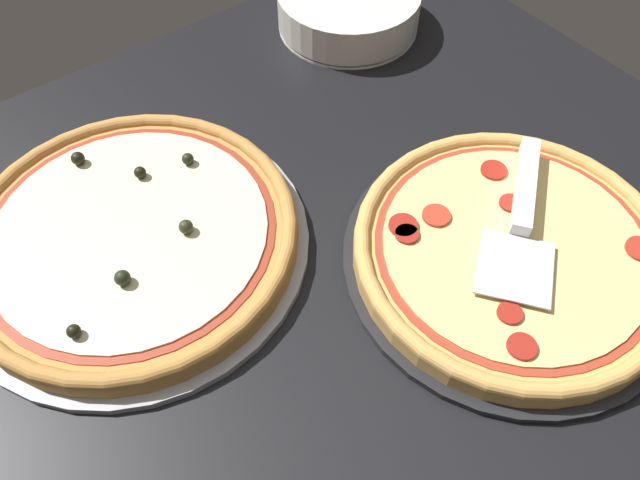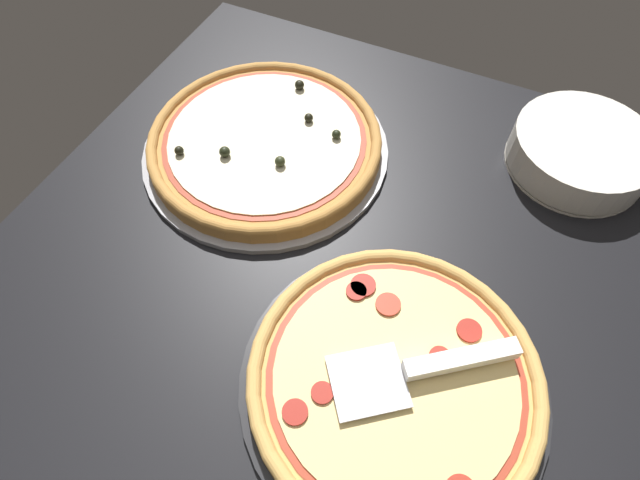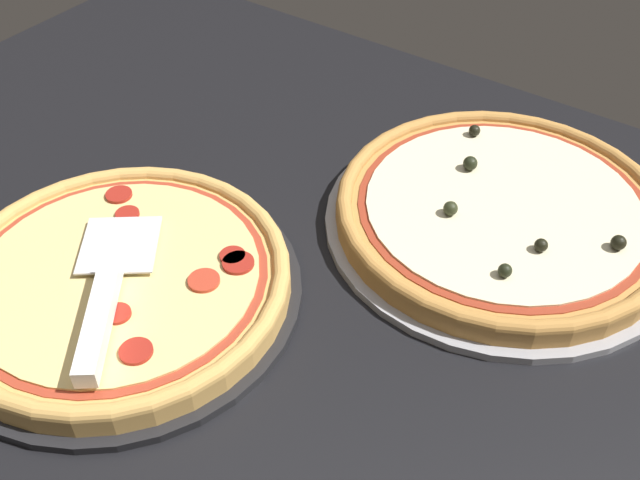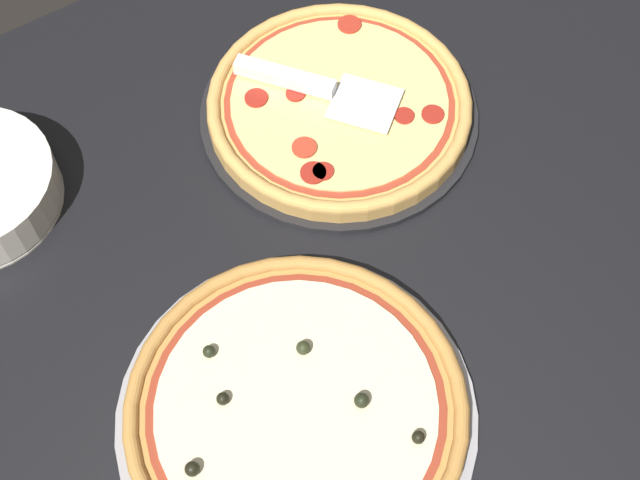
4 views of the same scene
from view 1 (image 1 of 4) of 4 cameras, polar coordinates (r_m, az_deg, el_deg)
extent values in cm
cube|color=black|center=(73.52, 8.75, -6.03)|extent=(122.89, 105.17, 3.60)
cylinder|color=black|center=(76.68, 16.86, -1.81)|extent=(39.20, 39.20, 1.00)
cylinder|color=tan|center=(75.44, 17.14, -1.13)|extent=(36.85, 36.85, 2.16)
torus|color=tan|center=(74.61, 17.34, -0.64)|extent=(36.85, 36.85, 1.90)
cylinder|color=#A33823|center=(74.55, 17.35, -0.61)|extent=(32.03, 32.03, 0.15)
cylinder|color=#E5C67A|center=(74.45, 17.38, -0.55)|extent=(30.21, 30.21, 0.40)
cylinder|color=maroon|center=(77.92, 17.04, 3.25)|extent=(2.77, 2.77, 0.40)
cylinder|color=#B73823|center=(74.56, 10.58, 2.22)|extent=(3.38, 3.38, 0.40)
cylinder|color=maroon|center=(81.02, 15.60, 6.18)|extent=(3.25, 3.25, 0.40)
cylinder|color=maroon|center=(68.77, 16.97, -6.41)|extent=(2.75, 2.75, 0.40)
cylinder|color=maroon|center=(73.02, 7.62, 1.33)|extent=(3.46, 3.46, 0.40)
cylinder|color=maroon|center=(72.29, 7.96, 0.54)|extent=(2.81, 2.81, 0.40)
cylinder|color=maroon|center=(67.16, 17.98, -9.24)|extent=(3.11, 3.11, 0.40)
cylinder|color=#939399|center=(77.98, -16.57, -0.41)|extent=(41.86, 41.86, 1.00)
cylinder|color=#B77F3D|center=(76.78, -16.83, 0.28)|extent=(39.35, 39.35, 2.13)
torus|color=#B77F3D|center=(75.97, -17.02, 0.76)|extent=(39.35, 39.35, 1.85)
cylinder|color=maroon|center=(75.91, -17.03, 0.80)|extent=(34.20, 34.20, 0.15)
cylinder|color=beige|center=(75.82, -17.06, 0.85)|extent=(32.26, 32.26, 0.40)
sphere|color=#282D19|center=(73.13, -12.16, 1.20)|extent=(1.68, 1.68, 1.68)
sphere|color=black|center=(70.66, -17.62, -3.32)|extent=(1.77, 1.77, 1.77)
sphere|color=black|center=(84.27, -21.27, 6.97)|extent=(1.69, 1.69, 1.69)
sphere|color=black|center=(68.94, -21.60, -7.76)|extent=(1.50, 1.50, 1.50)
sphere|color=black|center=(80.41, -12.00, 7.27)|extent=(1.51, 1.51, 1.51)
sphere|color=black|center=(80.24, -16.13, 5.96)|extent=(1.50, 1.50, 1.50)
cube|color=silver|center=(71.58, 17.39, -2.42)|extent=(11.88, 12.02, 0.24)
cube|color=white|center=(78.48, 18.27, 4.77)|extent=(10.52, 12.87, 2.00)
cylinder|color=silver|center=(107.60, 2.57, 19.09)|extent=(22.58, 22.58, 0.70)
cylinder|color=silver|center=(107.21, 2.58, 19.40)|extent=(22.58, 22.58, 0.70)
cylinder|color=silver|center=(106.82, 2.60, 19.72)|extent=(22.58, 22.58, 0.70)
cylinder|color=silver|center=(106.43, 2.61, 20.03)|extent=(22.58, 22.58, 0.70)
cylinder|color=silver|center=(106.05, 2.63, 20.35)|extent=(22.58, 22.58, 0.70)
cylinder|color=silver|center=(105.67, 2.64, 20.66)|extent=(22.58, 22.58, 0.70)
cylinder|color=silver|center=(105.30, 2.66, 20.98)|extent=(22.58, 22.58, 0.70)
camera|label=2|loc=(0.43, 70.63, 29.82)|focal=28.00mm
camera|label=3|loc=(1.03, 16.95, 51.41)|focal=42.00mm
camera|label=4|loc=(0.79, -97.70, 43.61)|focal=50.00mm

